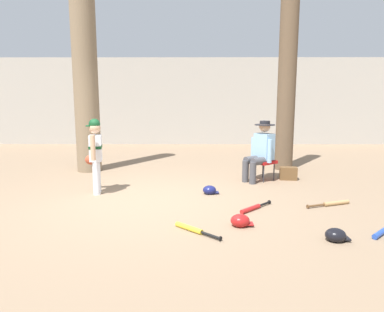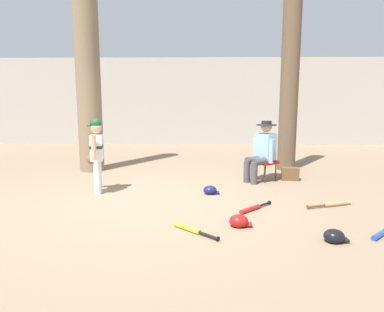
{
  "view_description": "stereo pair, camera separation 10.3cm",
  "coord_description": "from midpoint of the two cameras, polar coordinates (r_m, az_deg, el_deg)",
  "views": [
    {
      "loc": [
        0.75,
        -5.56,
        1.67
      ],
      "look_at": [
        0.72,
        -0.02,
        0.75
      ],
      "focal_mm": 33.4,
      "sensor_mm": 36.0,
      "label": 1
    },
    {
      "loc": [
        0.86,
        -5.56,
        1.67
      ],
      "look_at": [
        0.72,
        -0.02,
        0.75
      ],
      "focal_mm": 33.4,
      "sensor_mm": 36.0,
      "label": 2
    }
  ],
  "objects": [
    {
      "name": "batting_helmet_red",
      "position": [
        4.77,
        8.12,
        -10.25
      ],
      "size": [
        0.3,
        0.23,
        0.17
      ],
      "color": "#A81919",
      "rests_on": "ground"
    },
    {
      "name": "seated_spectator",
      "position": [
        7.2,
        11.54,
        1.02
      ],
      "size": [
        0.65,
        0.6,
        1.2
      ],
      "color": "#47474C",
      "rests_on": "ground"
    },
    {
      "name": "young_ballplayer",
      "position": [
        6.39,
        -14.59,
        0.79
      ],
      "size": [
        0.39,
        0.57,
        1.31
      ],
      "color": "white",
      "rests_on": "ground"
    },
    {
      "name": "batting_helmet_navy",
      "position": [
        6.24,
        3.39,
        -5.46
      ],
      "size": [
        0.28,
        0.21,
        0.16
      ],
      "color": "navy",
      "rests_on": "ground"
    },
    {
      "name": "tree_near_player",
      "position": [
        8.38,
        -15.95,
        12.88
      ],
      "size": [
        0.77,
        0.77,
        5.2
      ],
      "color": "#7F6B51",
      "rests_on": "ground"
    },
    {
      "name": "handbag_beside_stool",
      "position": [
        7.52,
        15.79,
        -2.75
      ],
      "size": [
        0.36,
        0.22,
        0.26
      ],
      "primitive_type": "cube",
      "rotation": [
        0.0,
        0.0,
        -0.12
      ],
      "color": "brown",
      "rests_on": "ground"
    },
    {
      "name": "tree_behind_spectator",
      "position": [
        8.46,
        15.63,
        10.8
      ],
      "size": [
        0.56,
        0.56,
        4.38
      ],
      "color": "brown",
      "rests_on": "ground"
    },
    {
      "name": "bat_blue_youth",
      "position": [
        5.05,
        28.69,
        -10.69
      ],
      "size": [
        0.56,
        0.53,
        0.07
      ],
      "color": "#2347AD",
      "rests_on": "ground"
    },
    {
      "name": "batting_helmet_black",
      "position": [
        4.58,
        22.38,
        -11.76
      ],
      "size": [
        0.29,
        0.22,
        0.16
      ],
      "color": "black",
      "rests_on": "ground"
    },
    {
      "name": "folding_stool",
      "position": [
        7.32,
        12.0,
        -1.05
      ],
      "size": [
        0.56,
        0.56,
        0.41
      ],
      "color": "red",
      "rests_on": "ground"
    },
    {
      "name": "bat_wood_tan",
      "position": [
        6.0,
        22.17,
        -7.14
      ],
      "size": [
        0.75,
        0.32,
        0.07
      ],
      "color": "tan",
      "rests_on": "ground"
    },
    {
      "name": "ground_plane",
      "position": [
        5.86,
        -6.58,
        -7.19
      ],
      "size": [
        60.0,
        60.0,
        0.0
      ],
      "primitive_type": "plane",
      "color": "#897056"
    },
    {
      "name": "concrete_back_wall",
      "position": [
        12.8,
        -2.22,
        8.69
      ],
      "size": [
        18.0,
        0.36,
        3.0
      ],
      "primitive_type": "cube",
      "color": "#ADA89E",
      "rests_on": "ground"
    },
    {
      "name": "bat_yellow_trainer",
      "position": [
        4.57,
        0.41,
        -11.59
      ],
      "size": [
        0.58,
        0.54,
        0.07
      ],
      "color": "yellow",
      "rests_on": "ground"
    },
    {
      "name": "bat_red_barrel",
      "position": [
        5.44,
        10.17,
        -8.23
      ],
      "size": [
        0.55,
        0.55,
        0.07
      ],
      "color": "red",
      "rests_on": "ground"
    }
  ]
}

